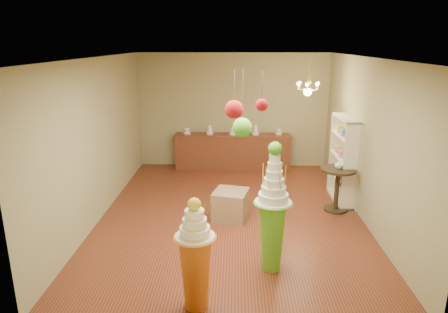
{
  "coord_description": "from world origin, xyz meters",
  "views": [
    {
      "loc": [
        0.08,
        -7.23,
        3.28
      ],
      "look_at": [
        -0.14,
        0.0,
        1.18
      ],
      "focal_mm": 32.0,
      "sensor_mm": 36.0,
      "label": 1
    }
  ],
  "objects_px": {
    "pedestal_orange": "(196,263)",
    "sideboard": "(232,151)",
    "round_table": "(337,184)",
    "pedestal_green": "(272,220)"
  },
  "relations": [
    {
      "from": "pedestal_orange",
      "to": "sideboard",
      "type": "distance_m",
      "value": 5.84
    },
    {
      "from": "pedestal_orange",
      "to": "round_table",
      "type": "bearing_deg",
      "value": 51.08
    },
    {
      "from": "pedestal_orange",
      "to": "round_table",
      "type": "xyz_separation_m",
      "value": [
        2.51,
        3.11,
        -0.05
      ]
    },
    {
      "from": "sideboard",
      "to": "pedestal_green",
      "type": "bearing_deg",
      "value": -82.76
    },
    {
      "from": "pedestal_orange",
      "to": "sideboard",
      "type": "xyz_separation_m",
      "value": [
        0.41,
        5.82,
        -0.15
      ]
    },
    {
      "from": "sideboard",
      "to": "round_table",
      "type": "height_order",
      "value": "sideboard"
    },
    {
      "from": "pedestal_green",
      "to": "sideboard",
      "type": "relative_size",
      "value": 0.64
    },
    {
      "from": "sideboard",
      "to": "round_table",
      "type": "xyz_separation_m",
      "value": [
        2.1,
        -2.71,
        0.09
      ]
    },
    {
      "from": "sideboard",
      "to": "round_table",
      "type": "bearing_deg",
      "value": -52.27
    },
    {
      "from": "pedestal_green",
      "to": "pedestal_orange",
      "type": "xyz_separation_m",
      "value": [
        -1.03,
        -0.92,
        -0.16
      ]
    }
  ]
}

